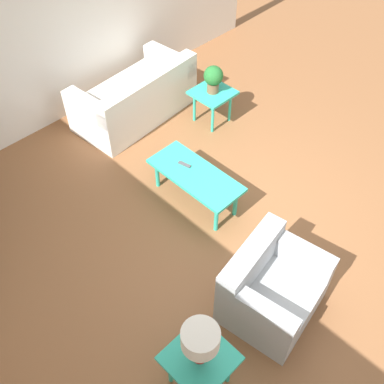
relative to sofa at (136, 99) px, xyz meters
The scene contains 10 objects.
ground_plane 2.35m from the sofa, 165.69° to the left, with size 14.00×14.00×0.00m, color #8E5B38.
wall_right 1.44m from the sofa, 35.46° to the left, with size 0.12×7.20×2.70m.
sofa is the anchor object (origin of this frame).
armchair 3.45m from the sofa, 161.70° to the left, with size 0.91×1.03×0.79m.
coffee_table 1.86m from the sofa, 161.87° to the left, with size 1.17×0.50×0.44m.
side_table_plant 1.10m from the sofa, 140.55° to the right, with size 0.53×0.53×0.50m.
side_table_lamp 3.93m from the sofa, 147.72° to the left, with size 0.53×0.53×0.50m.
potted_plant 1.17m from the sofa, 140.55° to the right, with size 0.27×0.27×0.39m.
table_lamp 3.96m from the sofa, 147.72° to the left, with size 0.31×0.31×0.45m.
remote_control 1.67m from the sofa, 160.31° to the left, with size 0.16×0.08×0.02m.
Camera 1 is at (-2.07, 2.62, 4.12)m, focal length 42.00 mm.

